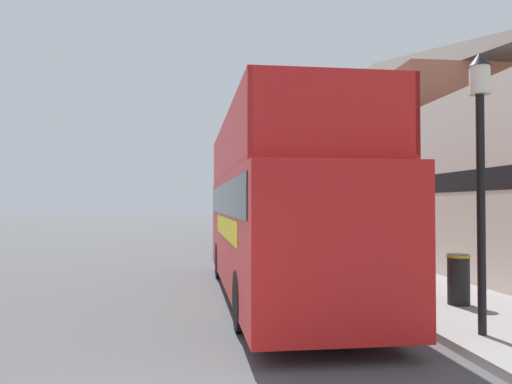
{
  "coord_description": "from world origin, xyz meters",
  "views": [
    {
      "loc": [
        0.95,
        -3.83,
        2.2
      ],
      "look_at": [
        2.12,
        6.48,
        2.45
      ],
      "focal_mm": 35.0,
      "sensor_mm": 36.0,
      "label": 1
    }
  ],
  "objects": [
    {
      "name": "ground_plane",
      "position": [
        0.0,
        21.0,
        0.0
      ],
      "size": [
        144.0,
        144.0,
        0.0
      ],
      "primitive_type": "plane",
      "color": "#4C4C4F"
    },
    {
      "name": "sidewalk",
      "position": [
        6.29,
        18.0,
        0.07
      ],
      "size": [
        3.16,
        108.0,
        0.14
      ],
      "color": "gray",
      "rests_on": "ground_plane"
    },
    {
      "name": "brick_terrace_rear",
      "position": [
        10.87,
        23.62,
        5.14
      ],
      "size": [
        6.0,
        23.59,
        10.28
      ],
      "color": "#935642",
      "rests_on": "ground_plane"
    },
    {
      "name": "tour_bus",
      "position": [
        2.77,
        7.95,
        1.83
      ],
      "size": [
        2.75,
        10.44,
        4.14
      ],
      "rotation": [
        0.0,
        0.0,
        0.02
      ],
      "color": "red",
      "rests_on": "ground_plane"
    },
    {
      "name": "parked_car_ahead_of_bus",
      "position": [
        3.6,
        15.82,
        0.7
      ],
      "size": [
        1.98,
        4.39,
        1.49
      ],
      "rotation": [
        0.0,
        0.0,
        0.06
      ],
      "color": "navy",
      "rests_on": "ground_plane"
    },
    {
      "name": "lamp_post_nearest",
      "position": [
        5.38,
        3.62,
        3.24
      ],
      "size": [
        0.35,
        0.35,
        4.47
      ],
      "color": "black",
      "rests_on": "sidewalk"
    },
    {
      "name": "lamp_post_second",
      "position": [
        5.27,
        13.03,
        3.65
      ],
      "size": [
        0.35,
        0.35,
        5.14
      ],
      "color": "black",
      "rests_on": "sidewalk"
    },
    {
      "name": "lamp_post_third",
      "position": [
        5.23,
        22.44,
        3.58
      ],
      "size": [
        0.35,
        0.35,
        5.04
      ],
      "color": "black",
      "rests_on": "sidewalk"
    },
    {
      "name": "litter_bin",
      "position": [
        6.23,
        5.88,
        0.69
      ],
      "size": [
        0.48,
        0.48,
        1.03
      ],
      "color": "black",
      "rests_on": "sidewalk"
    }
  ]
}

